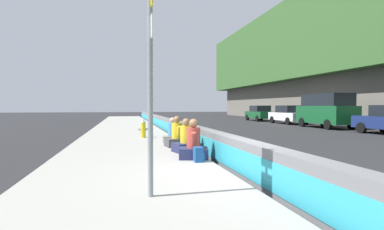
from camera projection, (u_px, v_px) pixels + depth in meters
name	position (u px, v px, depth m)	size (l,w,h in m)	color
ground_plane	(248.00, 177.00, 7.09)	(160.00, 160.00, 0.00)	#232326
sidewalk_strip	(131.00, 180.00, 6.51)	(80.00, 4.40, 0.14)	gray
jersey_barrier	(248.00, 159.00, 7.08)	(76.00, 0.45, 0.85)	slate
route_sign_post	(150.00, 72.00, 5.06)	(0.44, 0.09, 3.60)	gray
fire_hydrant	(143.00, 128.00, 14.72)	(0.26, 0.46, 0.88)	gold
seated_person_foreground	(193.00, 146.00, 8.83)	(0.85, 0.94, 1.14)	#23284C
seated_person_middle	(186.00, 141.00, 10.08)	(0.84, 0.93, 1.11)	#23284C
seated_person_rear	(177.00, 137.00, 11.44)	(0.79, 0.90, 1.14)	#424247
seated_person_far	(173.00, 135.00, 12.48)	(0.67, 0.78, 1.05)	#706651
backpack	(199.00, 155.00, 8.30)	(0.32, 0.28, 0.40)	navy
parked_car_fourth	(326.00, 110.00, 23.11)	(5.14, 2.20, 2.56)	#145128
parked_car_midline	(289.00, 115.00, 28.51)	(4.51, 1.97, 1.71)	silver
parked_car_far	(260.00, 113.00, 34.31)	(4.54, 2.02, 1.71)	#145128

